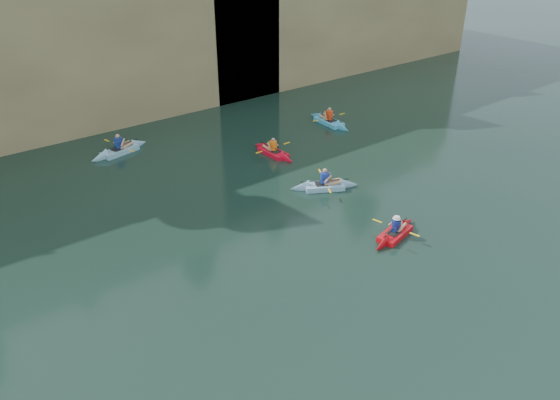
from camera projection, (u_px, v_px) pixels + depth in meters
ground at (341, 346)px, 16.58m from camera, size 160.00×160.00×0.00m
cliff at (22, 9)px, 34.64m from camera, size 70.00×16.00×12.00m
cliff_slab_center at (97, 28)px, 30.70m from camera, size 24.00×2.40×11.40m
cliff_slab_east at (352, 7)px, 41.77m from camera, size 26.00×2.40×9.84m
sea_cave_center at (4, 123)px, 28.99m from camera, size 3.50×1.00×3.20m
sea_cave_east at (226, 68)px, 36.17m from camera, size 5.00×1.00×4.50m
main_kayaker at (395, 233)px, 21.98m from camera, size 3.13×2.06×1.13m
kayaker_ltblue_near at (324, 186)px, 25.68m from camera, size 3.23×2.27×1.29m
kayaker_red_far at (273, 152)px, 29.20m from camera, size 2.34×3.25×1.18m
kayaker_ltblue_mid at (120, 150)px, 29.37m from camera, size 3.62×2.58×1.35m
kayaker_blue_east at (329, 121)px, 33.30m from camera, size 2.52×3.63×1.28m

